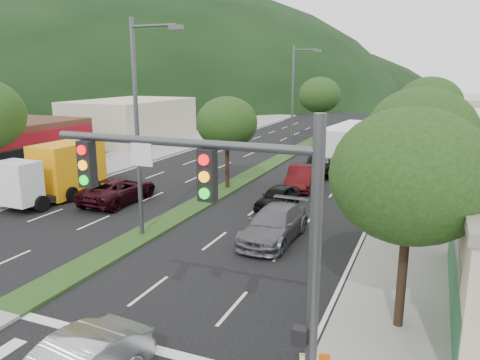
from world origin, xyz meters
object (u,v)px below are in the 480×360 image
at_px(tree_med_far, 320,95).
at_px(tree_r_b, 421,134).
at_px(tree_r_e, 431,101).
at_px(tree_med_near, 227,123).
at_px(box_truck, 58,173).
at_px(tree_r_d, 430,104).
at_px(car_queue_b, 274,224).
at_px(car_queue_c, 301,177).
at_px(car_queue_d, 320,165).
at_px(tree_r_c, 426,123).
at_px(motorhome, 349,144).
at_px(car_queue_e, 333,155).
at_px(streetlight_near, 140,120).
at_px(car_queue_a, 278,197).
at_px(tree_r_a, 411,176).
at_px(traffic_signal, 239,228).
at_px(suv_maroon, 118,190).
at_px(streetlight_mid, 295,94).

bearing_deg(tree_med_far, tree_r_b, -69.44).
height_order(tree_r_e, tree_med_far, tree_med_far).
relative_size(tree_med_near, box_truck, 0.87).
bearing_deg(tree_r_d, tree_med_near, -135.00).
relative_size(car_queue_b, box_truck, 0.77).
height_order(tree_med_near, car_queue_c, tree_med_near).
bearing_deg(car_queue_b, tree_r_e, 80.50).
bearing_deg(car_queue_d, box_truck, -142.06).
bearing_deg(tree_r_c, motorhome, 123.00).
bearing_deg(car_queue_e, box_truck, -131.89).
bearing_deg(tree_r_c, tree_r_e, 90.00).
xyz_separation_m(tree_r_d, streetlight_near, (-11.79, -22.00, 0.40)).
height_order(streetlight_near, motorhome, streetlight_near).
bearing_deg(car_queue_c, car_queue_a, -97.60).
bearing_deg(tree_r_a, box_truck, 159.30).
height_order(streetlight_near, car_queue_c, streetlight_near).
relative_size(tree_r_c, car_queue_a, 1.69).
bearing_deg(tree_r_c, traffic_signal, -97.85).
distance_m(tree_r_c, car_queue_a, 9.89).
xyz_separation_m(tree_med_near, suv_maroon, (-4.71, -5.50, -3.67)).
bearing_deg(streetlight_mid, box_truck, -112.46).
relative_size(tree_r_b, tree_r_c, 1.07).
height_order(tree_r_b, car_queue_b, tree_r_b).
relative_size(traffic_signal, streetlight_near, 0.70).
xyz_separation_m(tree_r_d, box_truck, (-20.57, -18.23, -3.59)).
bearing_deg(streetlight_near, car_queue_a, 57.84).
relative_size(tree_r_e, tree_med_far, 0.97).
bearing_deg(tree_med_near, tree_r_b, -26.57).
xyz_separation_m(tree_r_d, streetlight_mid, (-11.79, 3.00, 0.40)).
xyz_separation_m(streetlight_near, car_queue_b, (5.81, 1.93, -4.81)).
bearing_deg(car_queue_c, tree_r_b, -54.56).
xyz_separation_m(streetlight_mid, suv_maroon, (-4.91, -20.50, -4.83)).
distance_m(tree_med_far, car_queue_e, 15.37).
bearing_deg(streetlight_mid, suv_maroon, -103.48).
xyz_separation_m(suv_maroon, car_queue_c, (9.25, 7.43, 0.02)).
height_order(tree_r_e, streetlight_near, streetlight_near).
relative_size(tree_r_c, car_queue_b, 1.22).
distance_m(tree_med_near, car_queue_a, 6.67).
xyz_separation_m(tree_r_a, tree_r_c, (0.00, 16.00, -0.07)).
bearing_deg(tree_r_e, traffic_signal, -94.09).
height_order(tree_r_e, streetlight_mid, streetlight_mid).
xyz_separation_m(tree_r_c, car_queue_e, (-7.39, 10.01, -4.13)).
distance_m(tree_r_b, car_queue_a, 9.12).
relative_size(tree_r_a, tree_r_c, 1.02).
relative_size(tree_r_e, motorhome, 0.74).
bearing_deg(tree_r_e, streetlight_mid, -149.31).
bearing_deg(car_queue_c, box_truck, -155.92).
xyz_separation_m(tree_r_a, tree_med_near, (-12.00, 14.00, -0.39)).
xyz_separation_m(tree_r_b, streetlight_mid, (-11.79, 21.00, 0.55)).
relative_size(tree_r_b, box_truck, 1.01).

